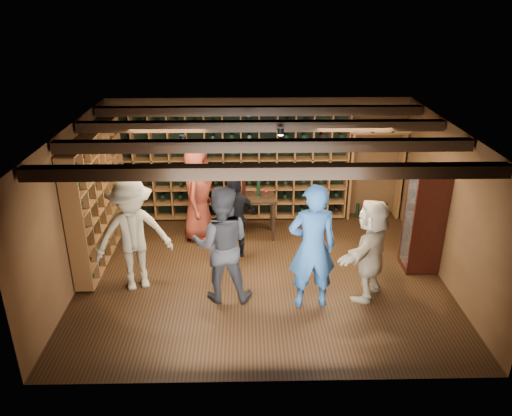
{
  "coord_description": "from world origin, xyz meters",
  "views": [
    {
      "loc": [
        -0.25,
        -7.27,
        4.43
      ],
      "look_at": [
        -0.09,
        0.2,
        1.15
      ],
      "focal_mm": 35.0,
      "sensor_mm": 36.0,
      "label": 1
    }
  ],
  "objects_px": {
    "guest_khaki": "(133,235)",
    "tasting_table": "(246,201)",
    "display_cabinet": "(424,223)",
    "guest_woman_black": "(236,219)",
    "guest_beige": "(371,249)",
    "man_grey_suit": "(222,244)",
    "guest_red_floral": "(198,194)",
    "man_blue_shirt": "(312,247)"
  },
  "relations": [
    {
      "from": "guest_woman_black",
      "to": "display_cabinet",
      "type": "bearing_deg",
      "value": 126.75
    },
    {
      "from": "guest_woman_black",
      "to": "guest_beige",
      "type": "xyz_separation_m",
      "value": [
        2.07,
        -1.26,
        0.05
      ]
    },
    {
      "from": "display_cabinet",
      "to": "guest_beige",
      "type": "xyz_separation_m",
      "value": [
        -1.08,
        -0.83,
        -0.04
      ]
    },
    {
      "from": "man_blue_shirt",
      "to": "guest_red_floral",
      "type": "distance_m",
      "value": 2.97
    },
    {
      "from": "man_grey_suit",
      "to": "tasting_table",
      "type": "xyz_separation_m",
      "value": [
        0.38,
        2.11,
        -0.19
      ]
    },
    {
      "from": "display_cabinet",
      "to": "guest_khaki",
      "type": "xyz_separation_m",
      "value": [
        -4.74,
        -0.49,
        0.07
      ]
    },
    {
      "from": "guest_woman_black",
      "to": "guest_beige",
      "type": "height_order",
      "value": "guest_beige"
    },
    {
      "from": "guest_beige",
      "to": "tasting_table",
      "type": "relative_size",
      "value": 1.46
    },
    {
      "from": "man_grey_suit",
      "to": "guest_red_floral",
      "type": "distance_m",
      "value": 2.15
    },
    {
      "from": "man_blue_shirt",
      "to": "guest_woman_black",
      "type": "height_order",
      "value": "man_blue_shirt"
    },
    {
      "from": "display_cabinet",
      "to": "guest_beige",
      "type": "relative_size",
      "value": 1.08
    },
    {
      "from": "man_blue_shirt",
      "to": "man_grey_suit",
      "type": "distance_m",
      "value": 1.35
    },
    {
      "from": "man_blue_shirt",
      "to": "guest_red_floral",
      "type": "relative_size",
      "value": 1.1
    },
    {
      "from": "display_cabinet",
      "to": "guest_woman_black",
      "type": "bearing_deg",
      "value": 172.22
    },
    {
      "from": "man_grey_suit",
      "to": "guest_beige",
      "type": "height_order",
      "value": "man_grey_suit"
    },
    {
      "from": "display_cabinet",
      "to": "guest_woman_black",
      "type": "xyz_separation_m",
      "value": [
        -3.15,
        0.43,
        -0.1
      ]
    },
    {
      "from": "guest_woman_black",
      "to": "guest_beige",
      "type": "distance_m",
      "value": 2.43
    },
    {
      "from": "guest_woman_black",
      "to": "tasting_table",
      "type": "height_order",
      "value": "guest_woman_black"
    },
    {
      "from": "guest_red_floral",
      "to": "guest_woman_black",
      "type": "xyz_separation_m",
      "value": [
        0.73,
        -0.83,
        -0.14
      ]
    },
    {
      "from": "guest_red_floral",
      "to": "guest_khaki",
      "type": "distance_m",
      "value": 1.94
    },
    {
      "from": "display_cabinet",
      "to": "man_blue_shirt",
      "type": "height_order",
      "value": "man_blue_shirt"
    },
    {
      "from": "guest_red_floral",
      "to": "tasting_table",
      "type": "distance_m",
      "value": 0.93
    },
    {
      "from": "guest_red_floral",
      "to": "display_cabinet",
      "type": "bearing_deg",
      "value": -97.92
    },
    {
      "from": "man_blue_shirt",
      "to": "guest_khaki",
      "type": "bearing_deg",
      "value": -15.88
    },
    {
      "from": "guest_beige",
      "to": "display_cabinet",
      "type": "bearing_deg",
      "value": 161.57
    },
    {
      "from": "display_cabinet",
      "to": "man_grey_suit",
      "type": "distance_m",
      "value": 3.44
    },
    {
      "from": "man_grey_suit",
      "to": "guest_khaki",
      "type": "relative_size",
      "value": 1.0
    },
    {
      "from": "guest_khaki",
      "to": "tasting_table",
      "type": "height_order",
      "value": "guest_khaki"
    },
    {
      "from": "guest_woman_black",
      "to": "guest_khaki",
      "type": "distance_m",
      "value": 1.84
    },
    {
      "from": "guest_red_floral",
      "to": "guest_khaki",
      "type": "xyz_separation_m",
      "value": [
        -0.85,
        -1.75,
        0.03
      ]
    },
    {
      "from": "guest_beige",
      "to": "guest_woman_black",
      "type": "bearing_deg",
      "value": -87.13
    },
    {
      "from": "guest_red_floral",
      "to": "guest_beige",
      "type": "height_order",
      "value": "guest_red_floral"
    },
    {
      "from": "man_grey_suit",
      "to": "guest_woman_black",
      "type": "relative_size",
      "value": 1.22
    },
    {
      "from": "man_grey_suit",
      "to": "guest_red_floral",
      "type": "bearing_deg",
      "value": -73.92
    },
    {
      "from": "guest_red_floral",
      "to": "tasting_table",
      "type": "relative_size",
      "value": 1.61
    },
    {
      "from": "display_cabinet",
      "to": "guest_beige",
      "type": "height_order",
      "value": "display_cabinet"
    },
    {
      "from": "tasting_table",
      "to": "man_blue_shirt",
      "type": "bearing_deg",
      "value": -69.52
    },
    {
      "from": "tasting_table",
      "to": "man_grey_suit",
      "type": "bearing_deg",
      "value": -101.95
    },
    {
      "from": "tasting_table",
      "to": "display_cabinet",
      "type": "bearing_deg",
      "value": -25.17
    },
    {
      "from": "guest_red_floral",
      "to": "man_blue_shirt",
      "type": "bearing_deg",
      "value": -130.89
    },
    {
      "from": "display_cabinet",
      "to": "guest_red_floral",
      "type": "relative_size",
      "value": 0.98
    },
    {
      "from": "display_cabinet",
      "to": "man_blue_shirt",
      "type": "xyz_separation_m",
      "value": [
        -2.01,
        -1.05,
        0.13
      ]
    }
  ]
}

